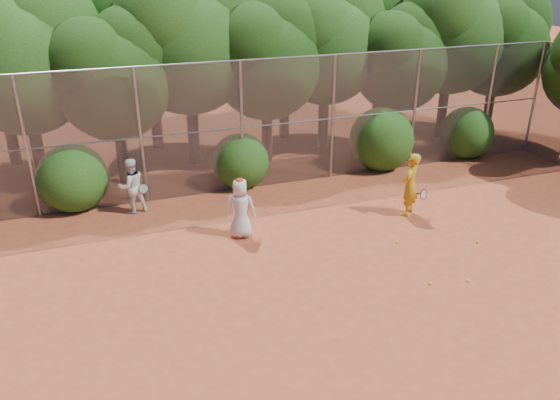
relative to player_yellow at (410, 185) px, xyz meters
name	(u,v)px	position (x,y,z in m)	size (l,w,h in m)	color
ground	(357,281)	(-2.91, -2.67, -0.92)	(80.00, 80.00, 0.00)	#9E4023
fence_back	(270,123)	(-3.03, 3.33, 1.14)	(20.05, 0.09, 4.03)	gray
tree_1	(21,52)	(-9.85, 5.88, 3.25)	(4.64, 4.03, 6.35)	black
tree_2	(113,71)	(-7.36, 5.17, 2.67)	(3.99, 3.47, 5.47)	black
tree_3	(188,35)	(-4.85, 6.18, 3.48)	(4.89, 4.26, 6.70)	black
tree_4	(267,53)	(-2.35, 5.57, 2.84)	(4.19, 3.64, 5.73)	black
tree_5	(327,38)	(0.15, 6.37, 3.13)	(4.51, 3.92, 6.17)	black
tree_6	(401,55)	(2.64, 5.37, 2.55)	(3.86, 3.36, 5.29)	black
tree_7	(454,26)	(5.15, 5.98, 3.36)	(4.77, 4.14, 6.53)	black
tree_8	(500,38)	(7.15, 5.67, 2.90)	(4.25, 3.70, 5.82)	black
tree_10	(148,21)	(-5.84, 8.38, 3.71)	(5.15, 4.48, 7.06)	black
tree_11	(286,30)	(-0.85, 7.98, 3.25)	(4.64, 4.03, 6.35)	black
tree_12	(385,14)	(3.66, 8.58, 3.60)	(5.02, 4.37, 6.88)	black
bush_0	(72,175)	(-8.91, 3.63, 0.08)	(2.00, 2.00, 2.00)	#1C4812
bush_1	(240,159)	(-3.91, 3.63, -0.02)	(1.80, 1.80, 1.80)	#1C4812
bush_2	(382,136)	(1.09, 3.63, 0.18)	(2.20, 2.20, 2.20)	#1C4812
bush_3	(467,131)	(4.59, 3.63, 0.03)	(1.90, 1.90, 1.90)	#1C4812
player_yellow	(410,185)	(0.00, 0.00, 0.00)	(0.91, 0.77, 1.83)	gold
player_teen	(241,208)	(-4.83, 0.29, -0.10)	(0.93, 0.80, 1.64)	silver
player_white	(131,186)	(-7.35, 2.73, -0.11)	(0.94, 0.84, 1.62)	white
ball_0	(396,242)	(-1.16, -1.41, -0.88)	(0.07, 0.07, 0.07)	#CEEB2A
ball_1	(411,203)	(0.48, 0.55, -0.88)	(0.07, 0.07, 0.07)	#CEEB2A
ball_2	(468,281)	(-0.55, -3.54, -0.88)	(0.07, 0.07, 0.07)	#CEEB2A
ball_3	(477,242)	(0.81, -2.10, -0.88)	(0.07, 0.07, 0.07)	#CEEB2A
ball_4	(430,283)	(-1.43, -3.35, -0.88)	(0.07, 0.07, 0.07)	#CEEB2A
ball_5	(395,201)	(0.11, 0.87, -0.88)	(0.07, 0.07, 0.07)	#CEEB2A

